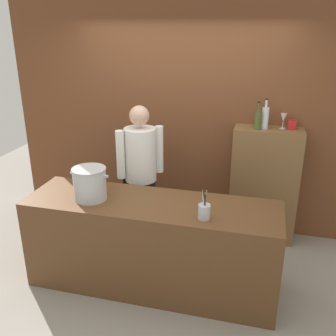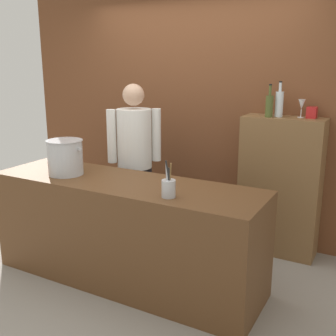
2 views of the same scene
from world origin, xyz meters
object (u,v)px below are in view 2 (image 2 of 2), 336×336
at_px(utensil_crock, 169,188).
at_px(spice_tin_red, 312,113).
at_px(chef, 135,155).
at_px(wine_bottle_clear, 279,103).
at_px(wine_bottle_olive, 269,105).
at_px(wine_glass_wide, 302,105).
at_px(stockpot_large, 65,157).

xyz_separation_m(utensil_crock, spice_tin_red, (0.72, 1.42, 0.44)).
xyz_separation_m(chef, wine_bottle_clear, (1.26, 0.55, 0.52)).
relative_size(wine_bottle_olive, wine_glass_wide, 1.80).
distance_m(wine_bottle_clear, wine_glass_wide, 0.20).
xyz_separation_m(wine_bottle_clear, spice_tin_red, (0.29, 0.05, -0.07)).
xyz_separation_m(utensil_crock, wine_bottle_olive, (0.35, 1.31, 0.50)).
height_order(utensil_crock, spice_tin_red, spice_tin_red).
distance_m(chef, wine_bottle_clear, 1.47).
height_order(utensil_crock, wine_bottle_olive, wine_bottle_olive).
distance_m(chef, stockpot_large, 0.75).
height_order(wine_bottle_clear, wine_glass_wide, wine_bottle_clear).
xyz_separation_m(utensil_crock, wine_glass_wide, (0.62, 1.42, 0.50)).
distance_m(chef, wine_glass_wide, 1.66).
height_order(chef, wine_bottle_clear, wine_bottle_clear).
xyz_separation_m(stockpot_large, wine_glass_wide, (1.72, 1.30, 0.42)).
bearing_deg(wine_bottle_olive, stockpot_large, -140.48).
xyz_separation_m(stockpot_large, spice_tin_red, (1.81, 1.30, 0.36)).
height_order(stockpot_large, utensil_crock, stockpot_large).
distance_m(chef, utensil_crock, 1.17).
distance_m(utensil_crock, spice_tin_red, 1.65).
bearing_deg(chef, wine_glass_wide, 163.52).
height_order(wine_bottle_clear, spice_tin_red, wine_bottle_clear).
bearing_deg(chef, wine_bottle_olive, 163.68).
bearing_deg(spice_tin_red, wine_glass_wide, 179.65).
bearing_deg(wine_bottle_clear, spice_tin_red, 9.32).
bearing_deg(wine_glass_wide, chef, -157.77).
height_order(chef, wine_bottle_olive, wine_bottle_olive).
height_order(chef, stockpot_large, chef).
height_order(utensil_crock, wine_glass_wide, wine_glass_wide).
height_order(wine_glass_wide, spice_tin_red, wine_glass_wide).
distance_m(utensil_crock, wine_bottle_clear, 1.52).
xyz_separation_m(stockpot_large, wine_bottle_clear, (1.52, 1.25, 0.43)).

